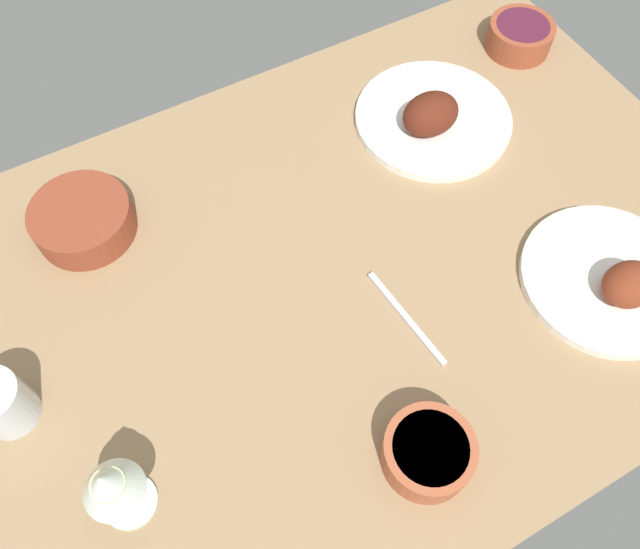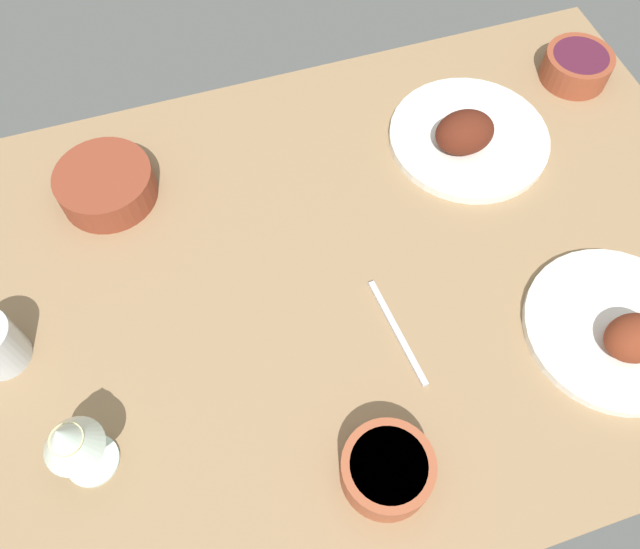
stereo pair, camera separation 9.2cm
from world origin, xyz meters
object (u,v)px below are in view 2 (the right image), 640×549
at_px(plate_far_side, 619,331).
at_px(fork_loose, 397,332).
at_px(bowl_onions, 577,66).
at_px(bowl_pasta, 106,184).
at_px(bowl_potatoes, 387,469).
at_px(plate_center_main, 467,136).
at_px(wine_glass, 68,441).

distance_m(plate_far_side, fork_loose, 0.32).
bearing_deg(bowl_onions, bowl_pasta, 0.56).
bearing_deg(fork_loose, bowl_potatoes, 149.22).
height_order(plate_center_main, plate_far_side, plate_center_main).
bearing_deg(bowl_onions, plate_far_side, 67.61).
bearing_deg(plate_center_main, bowl_onions, -161.12).
xyz_separation_m(bowl_potatoes, wine_glass, (0.36, -0.14, 0.07)).
relative_size(plate_far_side, wine_glass, 1.89).
bearing_deg(bowl_onions, wine_glass, 24.71).
bearing_deg(bowl_pasta, plate_center_main, 172.49).
bearing_deg(plate_far_side, wine_glass, -4.00).
bearing_deg(bowl_potatoes, fork_loose, -115.66).
height_order(bowl_onions, bowl_potatoes, bowl_potatoes).
distance_m(bowl_potatoes, bowl_pasta, 0.63).
bearing_deg(bowl_onions, plate_center_main, 18.88).
bearing_deg(bowl_pasta, wine_glass, 78.42).
bearing_deg(fork_loose, bowl_pasta, 38.34).
height_order(bowl_pasta, fork_loose, bowl_pasta).
xyz_separation_m(bowl_pasta, wine_glass, (0.09, 0.43, 0.07)).
height_order(bowl_potatoes, fork_loose, bowl_potatoes).
bearing_deg(wine_glass, bowl_onions, -155.29).
height_order(plate_center_main, wine_glass, wine_glass).
height_order(plate_far_side, bowl_potatoes, plate_far_side).
bearing_deg(plate_far_side, bowl_onions, -112.39).
height_order(bowl_potatoes, wine_glass, wine_glass).
relative_size(plate_center_main, bowl_onions, 2.25).
bearing_deg(wine_glass, plate_far_side, 176.00).
distance_m(bowl_onions, fork_loose, 0.64).
xyz_separation_m(plate_center_main, bowl_onions, (-0.26, -0.09, 0.01)).
bearing_deg(fork_loose, plate_center_main, -44.38).
bearing_deg(plate_center_main, plate_far_side, 97.92).
bearing_deg(wine_glass, fork_loose, -173.72).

